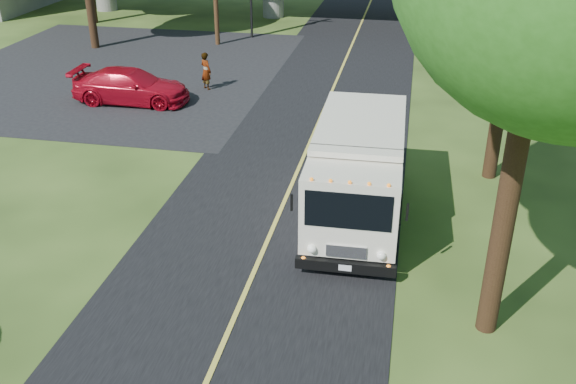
# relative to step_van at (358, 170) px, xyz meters

# --- Properties ---
(ground) EXTENTS (120.00, 120.00, 0.00)m
(ground) POSITION_rel_step_van_xyz_m (-2.20, -5.42, -1.50)
(ground) COLOR #283C15
(ground) RESTS_ON ground
(road) EXTENTS (7.00, 90.00, 0.02)m
(road) POSITION_rel_step_van_xyz_m (-2.20, 4.58, -1.49)
(road) COLOR black
(road) RESTS_ON ground
(parking_lot) EXTENTS (16.00, 18.00, 0.01)m
(parking_lot) POSITION_rel_step_van_xyz_m (-13.20, 12.58, -1.49)
(parking_lot) COLOR black
(parking_lot) RESTS_ON ground
(lane_line) EXTENTS (0.12, 90.00, 0.01)m
(lane_line) POSITION_rel_step_van_xyz_m (-2.20, 4.58, -1.47)
(lane_line) COLOR gold
(lane_line) RESTS_ON road
(step_van) EXTENTS (2.52, 6.59, 2.75)m
(step_van) POSITION_rel_step_van_xyz_m (0.00, 0.00, 0.00)
(step_van) COLOR silver
(step_van) RESTS_ON ground
(red_sedan) EXTENTS (5.00, 2.13, 1.44)m
(red_sedan) POSITION_rel_step_van_xyz_m (-10.40, 8.26, -0.78)
(red_sedan) COLOR #AC0A1C
(red_sedan) RESTS_ON ground
(pedestrian) EXTENTS (0.74, 0.70, 1.69)m
(pedestrian) POSITION_rel_step_van_xyz_m (-7.82, 10.61, -0.65)
(pedestrian) COLOR gray
(pedestrian) RESTS_ON ground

